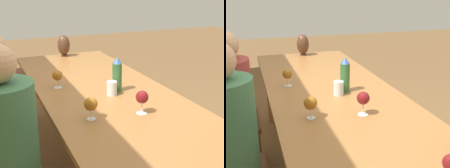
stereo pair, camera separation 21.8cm
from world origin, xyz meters
TOP-DOWN VIEW (x-y plane):
  - dining_table at (0.00, 0.00)m, footprint 2.82×0.95m
  - water_bottle at (0.02, -0.09)m, footprint 0.07×0.07m
  - water_tumbler at (-0.05, -0.02)m, footprint 0.07×0.07m
  - vase at (1.29, -0.02)m, footprint 0.13×0.13m
  - wine_glass_0 at (-0.43, -0.06)m, footprint 0.08×0.08m
  - wine_glass_1 at (-0.38, 0.26)m, footprint 0.08×0.08m
  - wine_glass_3 at (0.27, 0.30)m, footprint 0.08×0.08m
  - person_near at (-0.37, 0.74)m, footprint 0.36×0.36m

SIDE VIEW (x-z plane):
  - person_near at x=-0.37m, z-range 0.04..1.29m
  - dining_table at x=0.00m, z-range 0.32..1.08m
  - water_tumbler at x=-0.05m, z-range 0.76..0.86m
  - wine_glass_1 at x=-0.38m, z-range 0.79..0.92m
  - wine_glass_3 at x=0.27m, z-range 0.79..0.93m
  - wine_glass_0 at x=-0.43m, z-range 0.79..0.94m
  - vase at x=1.29m, z-range 0.77..1.00m
  - water_bottle at x=0.02m, z-range 0.76..1.02m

